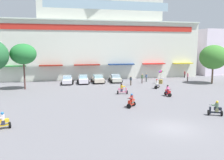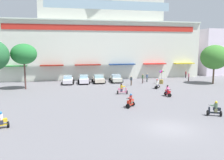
# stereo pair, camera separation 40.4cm
# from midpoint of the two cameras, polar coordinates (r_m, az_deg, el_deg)

# --- Properties ---
(ground_plane) EXTENTS (128.00, 128.00, 0.00)m
(ground_plane) POSITION_cam_midpoint_polar(r_m,az_deg,el_deg) (32.03, 3.44, -3.98)
(ground_plane) COLOR slate
(colonial_building) EXTENTS (42.35, 16.25, 22.67)m
(colonial_building) POSITION_cam_midpoint_polar(r_m,az_deg,el_deg) (53.79, -3.33, 11.41)
(colonial_building) COLOR silver
(colonial_building) RESTS_ON ground
(flank_building_right) EXTENTS (12.43, 11.99, 10.80)m
(flank_building_right) POSITION_cam_midpoint_polar(r_m,az_deg,el_deg) (65.83, 23.44, 6.34)
(flank_building_right) COLOR silver
(flank_building_right) RESTS_ON ground
(plaza_tree_1) EXTENTS (5.10, 4.44, 7.05)m
(plaza_tree_1) POSITION_cam_midpoint_polar(r_m,az_deg,el_deg) (46.15, 23.37, 5.16)
(plaza_tree_1) COLOR brown
(plaza_tree_1) RESTS_ON ground
(plaza_tree_2) EXTENTS (4.01, 3.63, 7.21)m
(plaza_tree_2) POSITION_cam_midpoint_polar(r_m,az_deg,el_deg) (39.09, -21.19, 5.94)
(plaza_tree_2) COLOR brown
(plaza_tree_2) RESTS_ON ground
(parked_car_0) EXTENTS (2.46, 4.30, 1.46)m
(parked_car_0) POSITION_cam_midpoint_polar(r_m,az_deg,el_deg) (43.16, -11.13, 0.03)
(parked_car_0) COLOR silver
(parked_car_0) RESTS_ON ground
(parked_car_1) EXTENTS (2.37, 4.06, 1.57)m
(parked_car_1) POSITION_cam_midpoint_polar(r_m,az_deg,el_deg) (43.08, -7.35, 0.17)
(parked_car_1) COLOR silver
(parked_car_1) RESTS_ON ground
(parked_car_2) EXTENTS (2.43, 3.88, 1.48)m
(parked_car_2) POSITION_cam_midpoint_polar(r_m,az_deg,el_deg) (43.64, -3.72, 0.27)
(parked_car_2) COLOR beige
(parked_car_2) RESTS_ON ground
(parked_car_3) EXTENTS (2.55, 4.30, 1.45)m
(parked_car_3) POSITION_cam_midpoint_polar(r_m,az_deg,el_deg) (44.55, 0.57, 0.44)
(parked_car_3) COLOR beige
(parked_car_3) RESTS_ON ground
(scooter_rider_0) EXTENTS (1.31, 1.36, 1.56)m
(scooter_rider_0) POSITION_cam_midpoint_polar(r_m,az_deg,el_deg) (26.17, 4.32, -5.29)
(scooter_rider_0) COLOR black
(scooter_rider_0) RESTS_ON ground
(scooter_rider_1) EXTENTS (0.59, 1.47, 1.55)m
(scooter_rider_1) POSITION_cam_midpoint_polar(r_m,az_deg,el_deg) (32.80, 13.16, -2.76)
(scooter_rider_1) COLOR black
(scooter_rider_1) RESTS_ON ground
(scooter_rider_2) EXTENTS (1.45, 1.05, 1.50)m
(scooter_rider_2) POSITION_cam_midpoint_polar(r_m,az_deg,el_deg) (25.11, 23.61, -6.60)
(scooter_rider_2) COLOR black
(scooter_rider_2) RESTS_ON ground
(scooter_rider_3) EXTENTS (1.23, 1.34, 1.57)m
(scooter_rider_3) POSITION_cam_midpoint_polar(r_m,az_deg,el_deg) (38.31, 10.65, -1.10)
(scooter_rider_3) COLOR black
(scooter_rider_3) RESTS_ON ground
(scooter_rider_4) EXTENTS (1.53, 0.66, 1.57)m
(scooter_rider_4) POSITION_cam_midpoint_polar(r_m,az_deg,el_deg) (33.28, 2.17, -2.36)
(scooter_rider_4) COLOR black
(scooter_rider_4) RESTS_ON ground
(scooter_rider_5) EXTENTS (1.51, 1.00, 1.46)m
(scooter_rider_5) POSITION_cam_midpoint_polar(r_m,az_deg,el_deg) (21.44, -25.94, -9.26)
(scooter_rider_5) COLOR black
(scooter_rider_5) RESTS_ON ground
(pedestrian_0) EXTENTS (0.39, 0.39, 1.57)m
(pedestrian_0) POSITION_cam_midpoint_polar(r_m,az_deg,el_deg) (53.15, 17.17, 1.51)
(pedestrian_0) COLOR black
(pedestrian_0) RESTS_ON ground
(pedestrian_1) EXTENTS (0.46, 0.46, 1.68)m
(pedestrian_1) POSITION_cam_midpoint_polar(r_m,az_deg,el_deg) (48.03, 17.82, 0.88)
(pedestrian_1) COLOR brown
(pedestrian_1) RESTS_ON ground
(pedestrian_2) EXTENTS (0.53, 0.53, 1.65)m
(pedestrian_2) POSITION_cam_midpoint_polar(r_m,az_deg,el_deg) (40.85, 4.35, -0.01)
(pedestrian_2) COLOR brown
(pedestrian_2) RESTS_ON ground
(pedestrian_3) EXTENTS (0.54, 0.54, 1.64)m
(pedestrian_3) POSITION_cam_midpoint_polar(r_m,az_deg,el_deg) (45.45, 8.16, 0.74)
(pedestrian_3) COLOR #4C524E
(pedestrian_3) RESTS_ON ground
(pedestrian_4) EXTENTS (0.36, 0.36, 1.74)m
(pedestrian_4) POSITION_cam_midpoint_polar(r_m,az_deg,el_deg) (43.34, 7.12, 0.51)
(pedestrian_4) COLOR brown
(pedestrian_4) RESTS_ON ground
(balloon_vendor_cart) EXTENTS (0.99, 1.08, 2.54)m
(balloon_vendor_cart) POSITION_cam_midpoint_polar(r_m,az_deg,el_deg) (43.47, 11.60, 0.37)
(balloon_vendor_cart) COLOR olive
(balloon_vendor_cart) RESTS_ON ground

